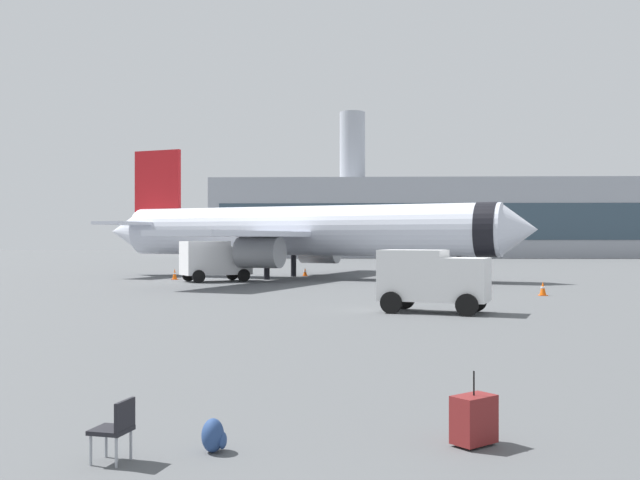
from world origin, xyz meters
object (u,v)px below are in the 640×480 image
service_truck (215,259)px  rolling_suitcase (474,419)px  cargo_van (432,278)px  gate_chair (116,426)px  safety_cone_far (175,274)px  airplane_at_gate (301,231)px  safety_cone_mid (543,288)px  traveller_backpack (214,436)px  safety_cone_near (305,272)px

service_truck → rolling_suitcase: size_ratio=4.78×
cargo_van → gate_chair: size_ratio=5.60×
safety_cone_far → gate_chair: bearing=-77.8°
airplane_at_gate → safety_cone_far: airplane_at_gate is taller
airplane_at_gate → safety_cone_mid: 22.06m
safety_cone_mid → safety_cone_far: size_ratio=0.95×
traveller_backpack → gate_chair: size_ratio=0.56×
traveller_backpack → gate_chair: 1.38m
gate_chair → airplane_at_gate: bearing=90.4°
airplane_at_gate → traveller_backpack: size_ratio=71.98×
service_truck → safety_cone_near: bearing=52.9°
airplane_at_gate → traveller_backpack: airplane_at_gate is taller
traveller_backpack → cargo_van: bearing=74.8°
safety_cone_mid → safety_cone_far: (-23.48, 14.85, 0.02)m
service_truck → gate_chair: 43.03m
traveller_backpack → rolling_suitcase: bearing=7.0°
cargo_van → safety_cone_mid: (7.02, 9.38, -1.07)m
gate_chair → traveller_backpack: bearing=23.9°
traveller_backpack → airplane_at_gate: bearing=91.9°
airplane_at_gate → safety_cone_near: bearing=88.8°
safety_cone_mid → gate_chair: gate_chair is taller
service_truck → rolling_suitcase: 43.06m
airplane_at_gate → rolling_suitcase: airplane_at_gate is taller
safety_cone_far → safety_cone_near: bearing=30.6°
safety_cone_mid → gate_chair: bearing=-114.6°
cargo_van → safety_cone_far: 29.31m
safety_cone_mid → gate_chair: 33.03m
safety_cone_mid → airplane_at_gate: bearing=130.1°
service_truck → traveller_backpack: service_truck is taller
cargo_van → rolling_suitcase: size_ratio=4.38×
safety_cone_near → traveller_backpack: safety_cone_near is taller
cargo_van → gate_chair: cargo_van is taller
safety_cone_far → gate_chair: 45.95m
rolling_suitcase → safety_cone_mid: bearing=73.3°
service_truck → traveller_backpack: 42.69m
safety_cone_near → rolling_suitcase: rolling_suitcase is taller
service_truck → traveller_backpack: bearing=-79.9°
safety_cone_near → rolling_suitcase: (5.25, -49.52, 0.05)m
cargo_van → safety_cone_near: (-6.95, 29.87, -1.11)m
rolling_suitcase → traveller_backpack: (-3.77, -0.46, -0.16)m
safety_cone_near → traveller_backpack: 50.01m
cargo_van → rolling_suitcase: bearing=-94.9°
airplane_at_gate → traveller_backpack: 46.34m
safety_cone_near → safety_cone_far: bearing=-149.4°
rolling_suitcase → traveller_backpack: rolling_suitcase is taller
cargo_van → rolling_suitcase: (-1.70, -19.65, -1.06)m
safety_cone_near → traveller_backpack: size_ratio=1.43×
cargo_van → safety_cone_mid: cargo_van is taller
safety_cone_mid → safety_cone_far: safety_cone_far is taller
cargo_van → rolling_suitcase: 19.75m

